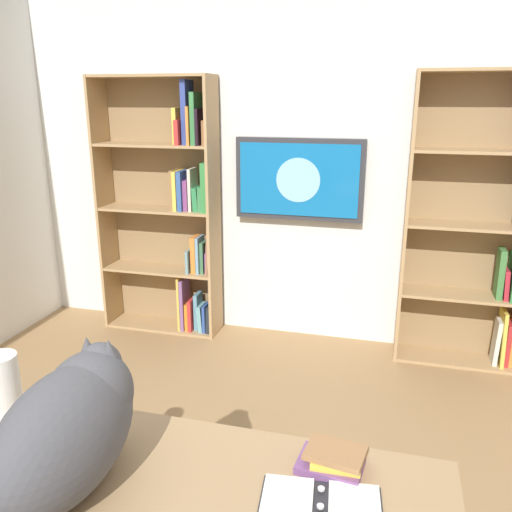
% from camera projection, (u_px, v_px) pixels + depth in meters
% --- Properties ---
extents(wall_back, '(4.52, 0.06, 2.70)m').
position_uv_depth(wall_back, '(310.00, 162.00, 3.81)').
color(wall_back, silver).
rests_on(wall_back, ground).
extents(bookshelf_left, '(0.90, 0.28, 1.97)m').
position_uv_depth(bookshelf_left, '(492.00, 227.00, 3.46)').
color(bookshelf_left, tan).
rests_on(bookshelf_left, ground).
extents(bookshelf_right, '(0.92, 0.28, 1.96)m').
position_uv_depth(bookshelf_right, '(172.00, 211.00, 4.03)').
color(bookshelf_right, tan).
rests_on(bookshelf_right, ground).
extents(wall_mounted_tv, '(0.93, 0.07, 0.59)m').
position_uv_depth(wall_mounted_tv, '(299.00, 179.00, 3.79)').
color(wall_mounted_tv, '#333338').
extents(cat, '(0.30, 0.69, 0.38)m').
position_uv_depth(cat, '(73.00, 422.00, 1.46)').
color(cat, '#4C4C51').
rests_on(cat, desk).
extents(open_binder, '(0.35, 0.25, 0.02)m').
position_uv_depth(open_binder, '(320.00, 509.00, 1.39)').
color(open_binder, '#26262B').
rests_on(open_binder, desk).
extents(paper_towel_roll, '(0.11, 0.11, 0.26)m').
position_uv_depth(paper_towel_roll, '(4.00, 391.00, 1.73)').
color(paper_towel_roll, white).
rests_on(paper_towel_roll, desk).
extents(desk_book_stack, '(0.21, 0.15, 0.07)m').
position_uv_depth(desk_book_stack, '(333.00, 460.00, 1.55)').
color(desk_book_stack, '#7A4C84').
rests_on(desk_book_stack, desk).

